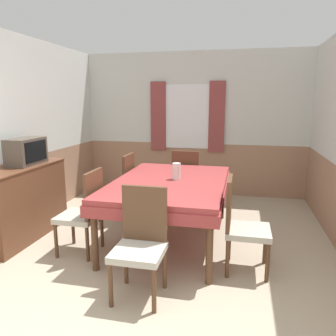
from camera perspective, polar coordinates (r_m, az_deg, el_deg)
The scene contains 11 objects.
wall_back at distance 6.11m, azimuth 4.39°, elevation 7.64°, with size 4.46×0.10×2.60m.
wall_left at distance 4.94m, azimuth -23.97°, elevation 5.66°, with size 0.05×4.53×2.60m.
dining_table at distance 4.03m, azimuth 0.36°, elevation -3.50°, with size 1.36×2.03×0.78m.
chair_left_near at distance 3.85m, azimuth -14.34°, elevation -7.15°, with size 0.44×0.44×0.98m.
chair_head_window at distance 5.22m, azimuth 3.21°, elevation -1.87°, with size 0.44×0.44×0.98m.
chair_head_near at distance 2.99m, azimuth -4.74°, elevation -12.35°, with size 0.44×0.44×0.98m.
chair_right_near at distance 3.45m, azimuth 12.57°, elevation -9.28°, with size 0.44×0.44×0.98m.
chair_left_far at distance 4.85m, azimuth -8.19°, elevation -3.00°, with size 0.44×0.44×0.98m.
sideboard at distance 4.56m, azimuth -23.99°, elevation -5.37°, with size 0.46×1.35×0.93m.
tv at distance 4.52m, azimuth -23.45°, elevation 2.68°, with size 0.29×0.52×0.34m.
vase at distance 4.03m, azimuth 1.49°, elevation -0.55°, with size 0.10×0.10×0.20m.
Camera 1 is at (0.89, -1.88, 1.72)m, focal length 35.00 mm.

